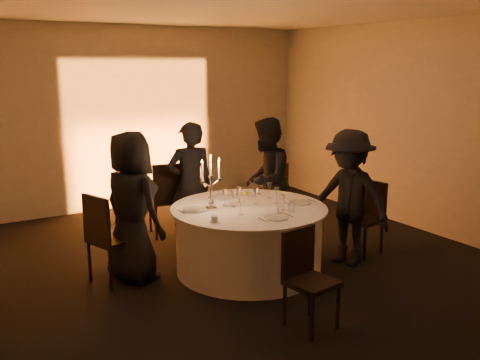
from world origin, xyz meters
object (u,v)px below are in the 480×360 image
coffee_cup (214,219)px  candelabra (211,190)px  guest_left (132,207)px  guest_back_left (190,185)px  guest_right (349,198)px  chair_back_left (168,195)px  chair_back_right (276,195)px  chair_left (106,234)px  chair_front (306,273)px  guest_back_right (266,180)px  chair_right (367,213)px  banquet_table (249,239)px

coffee_cup → candelabra: (0.20, 0.46, 0.19)m
guest_left → coffee_cup: 0.98m
guest_back_left → guest_right: 2.04m
chair_back_left → coffee_cup: 2.01m
chair_back_right → guest_right: (0.03, -1.47, 0.27)m
chair_left → guest_right: size_ratio=0.62×
chair_back_left → guest_back_left: guest_back_left is taller
chair_back_right → chair_front: (-1.36, -2.47, -0.04)m
candelabra → chair_front: bearing=-84.0°
guest_back_right → candelabra: 1.41m
chair_right → guest_right: size_ratio=0.57×
chair_front → guest_right: 1.74m
chair_left → guest_back_right: 2.37m
chair_back_right → candelabra: size_ratio=1.54×
chair_back_right → guest_back_left: 1.35m
guest_back_left → chair_back_left: bearing=-69.3°
chair_left → chair_right: chair_left is taller
chair_right → guest_left: size_ratio=0.55×
chair_back_left → guest_left: size_ratio=0.63×
chair_back_left → guest_right: 2.53m
chair_front → guest_left: guest_left is taller
coffee_cup → guest_back_right: bearing=39.7°
banquet_table → candelabra: size_ratio=2.85×
coffee_cup → chair_right: bearing=2.1°
guest_left → guest_back_right: guest_back_right is taller
chair_front → chair_back_left: bearing=81.8°
chair_right → guest_back_right: (-0.83, 1.09, 0.32)m
guest_back_right → guest_right: size_ratio=1.03×
guest_right → coffee_cup: (-1.76, 0.10, -0.02)m
chair_back_right → chair_right: 1.39m
chair_left → chair_back_right: bearing=-96.4°
banquet_table → chair_right: bearing=-8.0°
candelabra → guest_back_right: bearing=30.5°
chair_right → guest_back_left: 2.30m
chair_left → chair_back_left: 1.71m
guest_left → guest_back_left: bearing=-75.9°
chair_back_left → guest_back_left: (0.10, -0.53, 0.23)m
guest_left → guest_back_left: guest_left is taller
chair_left → chair_back_left: size_ratio=0.96×
chair_left → guest_left: 0.39m
chair_back_left → guest_back_left: bearing=109.9°
chair_right → coffee_cup: size_ratio=8.40×
chair_left → candelabra: candelabra is taller
banquet_table → guest_right: guest_right is taller
chair_left → guest_right: (2.67, -0.88, 0.24)m
guest_left → chair_front: bearing=-171.1°
chair_back_left → coffee_cup: (-0.31, -1.97, 0.20)m
banquet_table → chair_back_right: size_ratio=1.85×
candelabra → chair_left: bearing=163.6°
banquet_table → guest_back_right: size_ratio=1.07×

